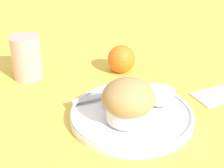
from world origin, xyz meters
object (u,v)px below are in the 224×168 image
muffin (128,101)px  butter_knife (115,93)px  juice_glass (27,58)px  orange_fruit (121,59)px

muffin → butter_knife: bearing=80.3°
muffin → butter_knife: muffin is taller
butter_knife → juice_glass: bearing=127.7°
butter_knife → orange_fruit: orange_fruit is taller
orange_fruit → butter_knife: bearing=-120.4°
butter_knife → orange_fruit: (0.08, 0.13, 0.01)m
muffin → butter_knife: 0.10m
orange_fruit → juice_glass: bearing=164.5°
orange_fruit → juice_glass: juice_glass is taller
muffin → orange_fruit: size_ratio=1.38×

